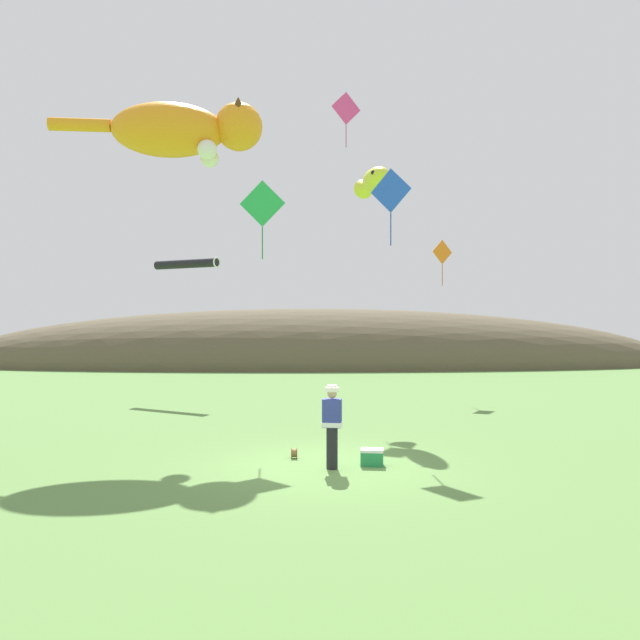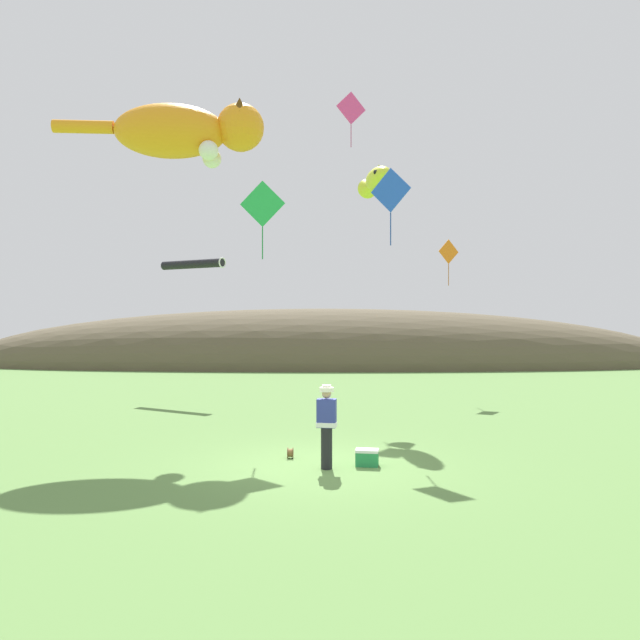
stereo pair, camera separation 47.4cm
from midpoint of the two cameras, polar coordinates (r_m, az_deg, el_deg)
The scene contains 12 objects.
ground_plane at distance 13.79m, azimuth 0.89°, elevation -13.20°, with size 120.00×120.00×0.00m, color #5B8442.
distant_hill_ridge at distance 41.84m, azimuth 0.56°, elevation -4.15°, with size 48.93×11.00×7.58m.
festival_attendant at distance 13.35m, azimuth 1.64°, elevation -9.47°, with size 0.45×0.32×1.77m.
kite_spool at distance 14.49m, azimuth -1.77°, elevation -12.05°, with size 0.13×0.24×0.24m.
picnic_cooler at distance 13.81m, azimuth 5.33°, elevation -12.41°, with size 0.53×0.39×0.36m.
kite_giant_cat at distance 20.06m, azimuth -11.48°, elevation 16.51°, with size 6.28×2.03×1.91m.
kite_fish_windsock at distance 21.67m, azimuth 5.80°, elevation 12.59°, with size 1.13×2.73×0.82m.
kite_tube_streamer at distance 26.41m, azimuth -11.03°, elevation 5.03°, with size 2.99×1.93×0.44m.
kite_diamond_blue at distance 17.51m, azimuth 7.27°, elevation 11.64°, with size 1.04×0.67×2.12m.
kite_diamond_orange at distance 26.67m, azimuth 12.18°, elevation 6.08°, with size 0.92×0.48×1.93m.
kite_diamond_pink at distance 25.94m, azimuth 3.41°, elevation 18.75°, with size 1.18×0.56×2.20m.
kite_diamond_green at distance 17.71m, azimuth -4.51°, elevation 10.49°, with size 1.28×0.20×2.19m.
Camera 2 is at (0.12, -13.41, 3.21)m, focal length 35.00 mm.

